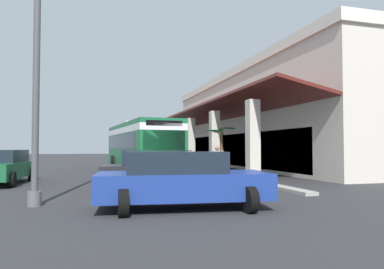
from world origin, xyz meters
name	(u,v)px	position (x,y,z in m)	size (l,w,h in m)	color
ground	(224,165)	(0.00, 8.00, 0.00)	(120.00, 120.00, 0.00)	#2D2D30
curb_strip	(184,167)	(2.83, 3.56, 0.06)	(33.65, 0.50, 0.12)	#9E998E
plaza_building	(292,121)	(2.83, 13.19, 3.84)	(28.34, 15.74, 7.68)	beige
transit_bus	(140,143)	(6.46, -0.33, 1.85)	(11.40, 3.61, 3.34)	#196638
parked_sedan_blue	(181,179)	(20.76, -1.09, 0.75)	(2.76, 4.57, 1.47)	navy
parked_sedan_charcoal	(161,170)	(16.67, -0.87, 0.75)	(2.83, 4.60, 1.47)	#232328
parked_sedan_green	(1,167)	(12.77, -7.12, 0.75)	(4.53, 2.25, 1.47)	#195933
pedestrian	(217,161)	(14.07, 2.30, 0.92)	(0.44, 0.67, 1.65)	#38383D
potted_palm	(222,162)	(8.90, 4.47, 0.69)	(1.71, 1.98, 2.88)	#4C4742
lot_light_pole	(37,44)	(19.35, -4.80, 4.39)	(0.60, 0.60, 8.22)	#59595B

